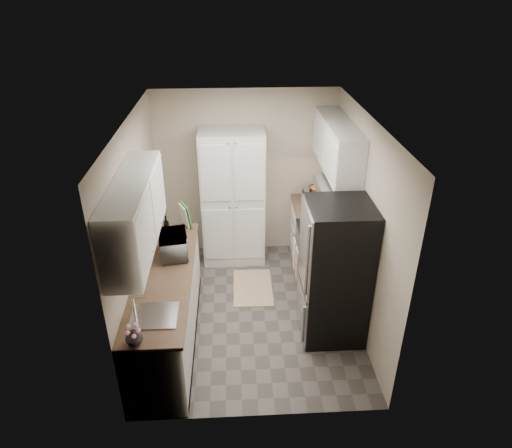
% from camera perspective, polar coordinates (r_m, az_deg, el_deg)
% --- Properties ---
extents(ground, '(3.20, 3.20, 0.00)m').
position_cam_1_polar(ground, '(6.01, -0.58, -10.84)').
color(ground, '#56514C').
rests_on(ground, ground).
extents(room_shell, '(2.64, 3.24, 2.52)m').
position_cam_1_polar(room_shell, '(5.12, -0.86, 3.31)').
color(room_shell, '#B0A18E').
rests_on(room_shell, ground).
extents(pantry_cabinet, '(0.90, 0.55, 2.00)m').
position_cam_1_polar(pantry_cabinet, '(6.59, -2.89, 3.22)').
color(pantry_cabinet, silver).
rests_on(pantry_cabinet, ground).
extents(base_cabinet_left, '(0.60, 2.30, 0.88)m').
position_cam_1_polar(base_cabinet_left, '(5.45, -11.01, -10.28)').
color(base_cabinet_left, silver).
rests_on(base_cabinet_left, ground).
extents(countertop_left, '(0.63, 2.33, 0.04)m').
position_cam_1_polar(countertop_left, '(5.18, -11.48, -6.30)').
color(countertop_left, brown).
rests_on(countertop_left, base_cabinet_left).
extents(base_cabinet_right, '(0.60, 0.80, 0.88)m').
position_cam_1_polar(base_cabinet_right, '(6.84, 7.25, -1.27)').
color(base_cabinet_right, silver).
rests_on(base_cabinet_right, ground).
extents(countertop_right, '(0.63, 0.83, 0.04)m').
position_cam_1_polar(countertop_right, '(6.63, 7.49, 2.19)').
color(countertop_right, brown).
rests_on(countertop_right, base_cabinet_right).
extents(electric_range, '(0.71, 0.78, 1.13)m').
position_cam_1_polar(electric_range, '(6.15, 8.37, -4.65)').
color(electric_range, '#B7B7BC').
rests_on(electric_range, ground).
extents(refrigerator, '(0.70, 0.72, 1.70)m').
position_cam_1_polar(refrigerator, '(5.29, 9.88, -5.99)').
color(refrigerator, '#B7B7BC').
rests_on(refrigerator, ground).
extents(microwave, '(0.39, 0.52, 0.26)m').
position_cam_1_polar(microwave, '(5.42, -10.28, -2.59)').
color(microwave, '#BCBBC0').
rests_on(microwave, countertop_left).
extents(wine_bottle, '(0.07, 0.07, 0.27)m').
position_cam_1_polar(wine_bottle, '(5.80, -11.11, -0.41)').
color(wine_bottle, black).
rests_on(wine_bottle, countertop_left).
extents(flower_vase, '(0.18, 0.18, 0.16)m').
position_cam_1_polar(flower_vase, '(4.29, -15.03, -13.48)').
color(flower_vase, silver).
rests_on(flower_vase, countertop_left).
extents(cutting_board, '(0.13, 0.24, 0.32)m').
position_cam_1_polar(cutting_board, '(6.00, -8.67, 1.11)').
color(cutting_board, '#2E8730').
rests_on(cutting_board, countertop_left).
extents(toaster_oven, '(0.31, 0.38, 0.21)m').
position_cam_1_polar(toaster_oven, '(6.59, 7.33, 3.26)').
color(toaster_oven, '#A3A2A7').
rests_on(toaster_oven, countertop_right).
extents(fruit_basket, '(0.30, 0.30, 0.10)m').
position_cam_1_polar(fruit_basket, '(6.52, 7.67, 4.48)').
color(fruit_basket, orange).
rests_on(fruit_basket, toaster_oven).
extents(kitchen_mat, '(0.55, 0.86, 0.01)m').
position_cam_1_polar(kitchen_mat, '(6.40, -0.42, -7.91)').
color(kitchen_mat, '#D7B289').
rests_on(kitchen_mat, ground).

